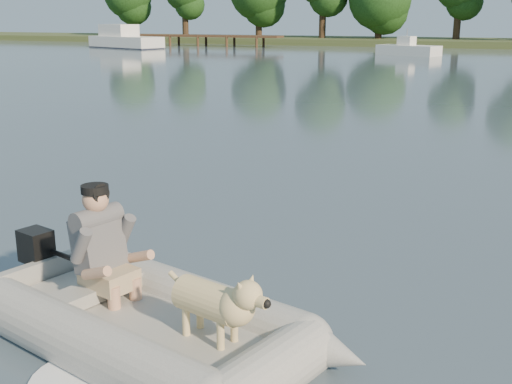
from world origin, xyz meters
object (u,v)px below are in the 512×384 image
at_px(dinghy, 149,279).
at_px(cabin_cruiser, 126,36).
at_px(dock, 193,40).
at_px(dog, 210,306).
at_px(man, 100,240).
at_px(motorboat, 409,43).

relative_size(dinghy, cabin_cruiser, 0.62).
bearing_deg(dinghy, dock, 133.29).
bearing_deg(dog, cabin_cruiser, 140.01).
relative_size(dinghy, man, 4.44).
height_order(dock, man, man).
height_order(dock, cabin_cruiser, cabin_cruiser).
xyz_separation_m(dinghy, man, (-0.68, 0.26, 0.19)).
distance_m(man, motorboat, 44.38).
relative_size(man, motorboat, 0.23).
relative_size(man, dog, 1.16).
xyz_separation_m(man, dog, (1.34, -0.39, -0.27)).
xyz_separation_m(cabin_cruiser, motorboat, (25.19, -1.38, -0.12)).
height_order(man, cabin_cruiser, cabin_cruiser).
bearing_deg(man, motorboat, 111.59).
bearing_deg(dock, motorboat, -19.65).
distance_m(dock, dinghy, 58.55).
relative_size(man, cabin_cruiser, 0.14).
xyz_separation_m(dock, dog, (27.10, -52.38, 0.02)).
xyz_separation_m(dock, man, (25.77, -51.98, 0.28)).
relative_size(dock, dog, 18.67).
bearing_deg(man, cabin_cruiser, 139.06).
distance_m(man, dog, 1.42).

